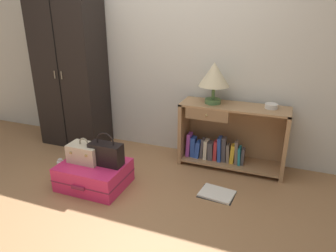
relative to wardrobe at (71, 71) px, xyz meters
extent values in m
plane|color=#9E7047|center=(1.24, -1.20, -0.95)|extent=(9.00, 9.00, 0.00)
cube|color=beige|center=(1.24, 0.30, 0.35)|extent=(6.40, 0.10, 2.60)
cube|color=black|center=(0.00, 0.00, 0.00)|extent=(0.82, 0.45, 1.90)
cube|color=black|center=(0.00, -0.23, 0.00)|extent=(0.01, 0.01, 1.80)
cylinder|color=gray|center=(-0.05, -0.24, 0.00)|extent=(0.01, 0.01, 0.09)
cylinder|color=gray|center=(0.05, -0.24, 0.00)|extent=(0.01, 0.01, 0.09)
cube|color=#A37A51|center=(1.49, 0.03, -0.59)|extent=(0.04, 0.36, 0.72)
cube|color=#A37A51|center=(2.60, 0.03, -0.59)|extent=(0.04, 0.36, 0.72)
cube|color=#A37A51|center=(2.05, 0.03, -0.24)|extent=(1.15, 0.36, 0.02)
cube|color=#A37A51|center=(2.05, 0.03, -0.89)|extent=(1.07, 0.36, 0.02)
cube|color=#A37A51|center=(2.05, 0.21, -0.59)|extent=(1.07, 0.01, 0.70)
cube|color=#8F6B47|center=(1.79, -0.14, -0.31)|extent=(0.46, 0.02, 0.12)
sphere|color=#9E844C|center=(1.79, -0.15, -0.31)|extent=(0.02, 0.02, 0.02)
cube|color=purple|center=(1.56, 0.01, -0.74)|extent=(0.05, 0.11, 0.28)
cube|color=#2D51B2|center=(1.62, 0.01, -0.76)|extent=(0.05, 0.10, 0.24)
cube|color=#2D51B2|center=(1.67, 0.01, -0.79)|extent=(0.06, 0.12, 0.20)
cube|color=#4C474C|center=(1.72, 0.01, -0.76)|extent=(0.04, 0.09, 0.24)
cube|color=beige|center=(1.77, 0.01, -0.77)|extent=(0.04, 0.13, 0.22)
cube|color=#4C474C|center=(1.82, 0.01, -0.78)|extent=(0.06, 0.11, 0.21)
cube|color=red|center=(1.88, 0.01, -0.77)|extent=(0.04, 0.08, 0.23)
cube|color=#2D51B2|center=(1.92, 0.01, -0.74)|extent=(0.05, 0.12, 0.28)
cube|color=#4C474C|center=(1.97, 0.01, -0.74)|extent=(0.06, 0.08, 0.29)
cube|color=#726659|center=(2.02, 0.01, -0.78)|extent=(0.04, 0.11, 0.22)
cube|color=gold|center=(2.07, 0.01, -0.78)|extent=(0.05, 0.10, 0.22)
cube|color=#726659|center=(2.11, 0.01, -0.75)|extent=(0.05, 0.10, 0.26)
cube|color=teal|center=(2.15, 0.01, -0.78)|extent=(0.04, 0.13, 0.20)
cube|color=#4C474C|center=(2.18, 0.01, -0.79)|extent=(0.04, 0.08, 0.19)
cylinder|color=#4C7542|center=(1.81, 0.03, -0.20)|extent=(0.17, 0.17, 0.05)
cylinder|color=#4C7542|center=(1.81, 0.03, -0.11)|extent=(0.04, 0.04, 0.14)
cone|color=beige|center=(1.81, 0.03, 0.09)|extent=(0.33, 0.33, 0.25)
cylinder|color=silver|center=(2.41, 0.07, -0.20)|extent=(0.13, 0.13, 0.05)
cube|color=#DB2860|center=(0.84, -0.87, -0.82)|extent=(0.64, 0.51, 0.25)
cube|color=maroon|center=(0.84, -0.87, -0.82)|extent=(0.65, 0.51, 0.01)
cube|color=maroon|center=(0.84, -1.14, -0.82)|extent=(0.14, 0.02, 0.03)
cube|color=beige|center=(0.74, -0.85, -0.61)|extent=(0.32, 0.20, 0.18)
torus|color=gray|center=(0.74, -0.85, -0.50)|extent=(0.11, 0.02, 0.11)
cube|color=tan|center=(0.65, -0.96, -0.58)|extent=(0.02, 0.01, 0.02)
cube|color=tan|center=(0.83, -0.96, -0.58)|extent=(0.02, 0.01, 0.02)
cube|color=black|center=(0.97, -0.83, -0.59)|extent=(0.33, 0.14, 0.22)
torus|color=black|center=(0.97, -0.83, -0.46)|extent=(0.19, 0.01, 0.19)
cylinder|color=white|center=(0.38, -0.82, -0.87)|extent=(0.07, 0.07, 0.16)
cylinder|color=silver|center=(0.38, -0.82, -0.77)|extent=(0.04, 0.04, 0.02)
cube|color=white|center=(2.04, -0.59, -0.94)|extent=(0.35, 0.28, 0.02)
cube|color=black|center=(2.04, -0.59, -0.95)|extent=(0.35, 0.28, 0.01)
camera|label=1|loc=(2.52, -3.16, 0.75)|focal=33.24mm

